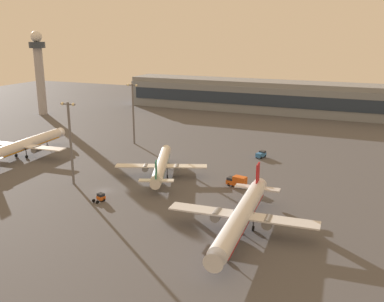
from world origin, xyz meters
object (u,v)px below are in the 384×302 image
object	(u,v)px
apron_light_east	(133,109)
apron_light_central	(70,138)
airplane_mid_apron	(161,165)
cargo_loader	(261,154)
control_tower	(39,67)
pushback_tug	(101,197)
catering_truck	(237,181)
airplane_far_stand	(24,145)
airplane_terminal_side	(242,216)

from	to	relation	value
apron_light_east	apron_light_central	bearing A→B (deg)	-80.86
apron_light_central	apron_light_east	world-z (taller)	apron_light_central
airplane_mid_apron	cargo_loader	distance (m)	38.62
airplane_mid_apron	apron_light_central	xyz separation A→B (m)	(-20.08, -16.01, 10.20)
control_tower	pushback_tug	xyz separation A→B (m)	(97.74, -89.96, -23.18)
catering_truck	apron_light_central	xyz separation A→B (m)	(-43.75, -16.30, 12.05)
airplane_far_stand	control_tower	bearing A→B (deg)	123.68
cargo_loader	apron_light_central	distance (m)	64.87
catering_truck	apron_light_east	world-z (taller)	apron_light_east
control_tower	pushback_tug	world-z (taller)	control_tower
control_tower	airplane_far_stand	size ratio (longest dim) A/B	1.01
catering_truck	apron_light_central	world-z (taller)	apron_light_central
airplane_mid_apron	catering_truck	world-z (taller)	airplane_mid_apron
cargo_loader	catering_truck	world-z (taller)	catering_truck
control_tower	apron_light_east	xyz separation A→B (m)	(75.40, -34.83, -10.84)
airplane_far_stand	catering_truck	distance (m)	77.34
apron_light_central	cargo_loader	bearing A→B (deg)	47.92
airplane_far_stand	catering_truck	world-z (taller)	airplane_far_stand
control_tower	airplane_mid_apron	distance (m)	124.06
control_tower	airplane_far_stand	bearing A→B (deg)	-52.88
control_tower	pushback_tug	bearing A→B (deg)	-42.63
control_tower	cargo_loader	bearing A→B (deg)	-15.40
airplane_terminal_side	pushback_tug	world-z (taller)	airplane_terminal_side
pushback_tug	apron_light_central	bearing A→B (deg)	166.92
pushback_tug	airplane_far_stand	bearing A→B (deg)	168.61
apron_light_east	airplane_terminal_side	bearing A→B (deg)	-43.86
cargo_loader	pushback_tug	bearing A→B (deg)	-100.45
airplane_far_stand	pushback_tug	distance (m)	54.34
airplane_far_stand	cargo_loader	xyz separation A→B (m)	(76.22, 30.68, -2.86)
airplane_far_stand	cargo_loader	distance (m)	82.21
airplane_mid_apron	control_tower	bearing A→B (deg)	125.77
airplane_mid_apron	cargo_loader	world-z (taller)	airplane_mid_apron
airplane_terminal_side	airplane_far_stand	size ratio (longest dim) A/B	1.02
apron_light_east	airplane_mid_apron	bearing A→B (deg)	-48.30
airplane_far_stand	apron_light_central	world-z (taller)	apron_light_central
airplane_mid_apron	apron_light_central	size ratio (longest dim) A/B	1.43
control_tower	catering_truck	world-z (taller)	control_tower
control_tower	airplane_terminal_side	world-z (taller)	control_tower
airplane_terminal_side	apron_light_central	xyz separation A→B (m)	(-53.52, 11.67, 9.53)
airplane_mid_apron	apron_light_east	distance (m)	42.74
apron_light_central	catering_truck	bearing A→B (deg)	20.44
airplane_terminal_side	apron_light_central	distance (m)	55.60
cargo_loader	pushback_tug	size ratio (longest dim) A/B	1.31
apron_light_central	airplane_terminal_side	bearing A→B (deg)	-12.30
airplane_mid_apron	catering_truck	xyz separation A→B (m)	(23.67, 0.30, -1.85)
cargo_loader	airplane_terminal_side	bearing A→B (deg)	-63.27
airplane_mid_apron	catering_truck	distance (m)	23.74
airplane_far_stand	airplane_mid_apron	world-z (taller)	airplane_far_stand
pushback_tug	catering_truck	size ratio (longest dim) A/B	0.57
apron_light_central	apron_light_east	xyz separation A→B (m)	(-7.56, 47.03, -0.22)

